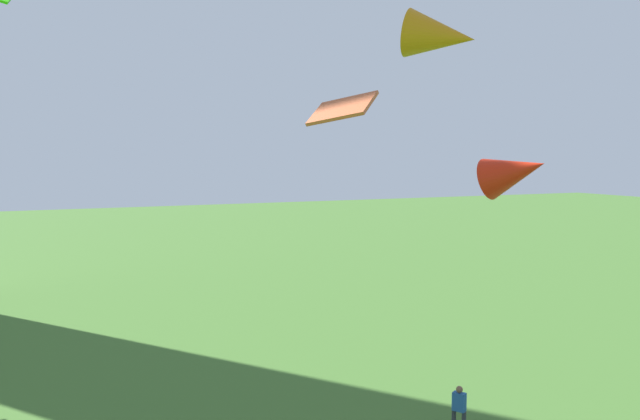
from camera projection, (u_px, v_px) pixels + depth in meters
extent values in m
cube|color=#235693|center=(459.00, 402.00, 21.29)|extent=(0.44, 0.50, 0.64)
sphere|color=brown|center=(459.00, 389.00, 21.25)|extent=(0.23, 0.23, 0.23)
cone|color=red|center=(515.00, 172.00, 21.82)|extent=(2.39, 2.90, 2.07)
cone|color=#C2770D|center=(441.00, 36.00, 18.50)|extent=(2.62, 2.64, 1.78)
cube|color=#C3572C|center=(342.00, 108.00, 15.53)|extent=(1.71, 1.98, 0.91)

